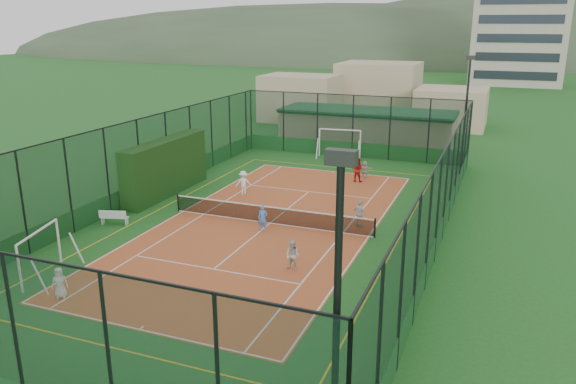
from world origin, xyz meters
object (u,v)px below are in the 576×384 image
(clubhouse, at_px, (367,127))
(child_far_back, at_px, (365,169))
(white_bench, at_px, (115,217))
(futsal_goal_near, at_px, (40,254))
(futsal_goal_far, at_px, (340,143))
(child_near_mid, at_px, (263,218))
(child_near_right, at_px, (292,256))
(floodlight_ne, at_px, (466,113))
(child_near_left, at_px, (60,283))
(child_far_right, at_px, (360,214))
(coach, at_px, (357,169))
(floodlight_se, at_px, (336,344))
(child_far_left, at_px, (243,183))

(clubhouse, distance_m, child_far_back, 11.25)
(white_bench, bearing_deg, futsal_goal_near, -94.92)
(futsal_goal_far, relative_size, child_near_mid, 2.48)
(white_bench, height_order, child_near_right, child_near_right)
(child_near_mid, bearing_deg, floodlight_ne, 54.45)
(floodlight_ne, xyz_separation_m, child_near_left, (-12.98, -27.56, -3.48))
(child_near_left, distance_m, child_far_right, 15.23)
(coach, bearing_deg, child_far_back, -97.91)
(floodlight_ne, relative_size, child_far_back, 6.94)
(floodlight_ne, bearing_deg, child_far_right, -104.46)
(futsal_goal_near, bearing_deg, white_bench, -3.32)
(futsal_goal_near, relative_size, child_far_back, 2.69)
(floodlight_ne, bearing_deg, futsal_goal_far, 179.86)
(floodlight_se, height_order, child_far_right, floodlight_se)
(futsal_goal_far, bearing_deg, child_far_back, -64.71)
(child_far_back, bearing_deg, floodlight_ne, -151.89)
(futsal_goal_near, height_order, child_far_back, futsal_goal_near)
(white_bench, bearing_deg, floodlight_ne, 34.23)
(floodlight_se, relative_size, child_far_back, 6.94)
(clubhouse, xyz_separation_m, child_near_right, (3.29, -27.20, -0.88))
(child_far_back, bearing_deg, white_bench, 40.00)
(child_far_right, xyz_separation_m, coach, (-2.39, 8.60, 0.13))
(futsal_goal_near, distance_m, child_far_back, 22.69)
(child_near_right, distance_m, child_far_left, 11.85)
(white_bench, xyz_separation_m, futsal_goal_far, (6.85, 19.81, 0.69))
(child_far_left, bearing_deg, floodlight_se, 89.67)
(child_near_right, bearing_deg, child_far_back, 106.15)
(futsal_goal_far, height_order, child_far_back, futsal_goal_far)
(floodlight_ne, distance_m, child_far_right, 16.15)
(floodlight_se, bearing_deg, child_far_right, 102.41)
(floodlight_se, height_order, white_bench, floodlight_se)
(floodlight_se, bearing_deg, futsal_goal_near, 155.53)
(child_far_back, distance_m, coach, 1.22)
(child_near_mid, distance_m, coach, 11.33)
(floodlight_ne, xyz_separation_m, child_far_right, (-3.94, -15.29, -3.40))
(floodlight_se, xyz_separation_m, child_far_back, (-6.08, 27.68, -3.52))
(child_far_back, bearing_deg, coach, 63.79)
(futsal_goal_far, bearing_deg, coach, -71.13)
(floodlight_ne, bearing_deg, child_far_back, -137.77)
(child_far_left, height_order, child_far_back, child_far_left)
(child_near_mid, bearing_deg, child_far_left, 114.28)
(white_bench, distance_m, child_near_mid, 8.16)
(coach, bearing_deg, floodlight_ne, -129.25)
(white_bench, xyz_separation_m, child_far_back, (10.32, 14.27, 0.18))
(child_far_left, bearing_deg, child_far_back, -163.55)
(futsal_goal_far, xyz_separation_m, child_far_back, (3.47, -5.54, -0.51))
(floodlight_ne, xyz_separation_m, white_bench, (-16.40, -19.79, -3.70))
(white_bench, distance_m, futsal_goal_far, 20.98)
(child_near_left, relative_size, coach, 0.75)
(clubhouse, height_order, coach, clubhouse)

